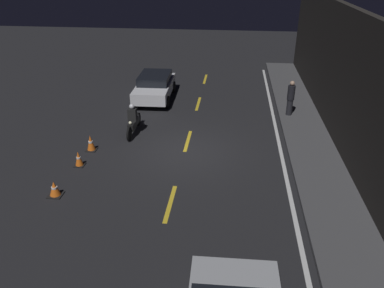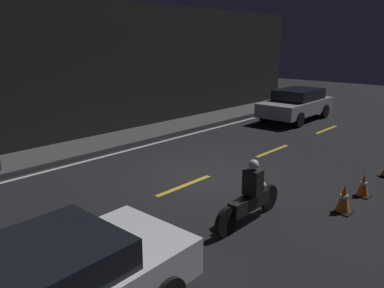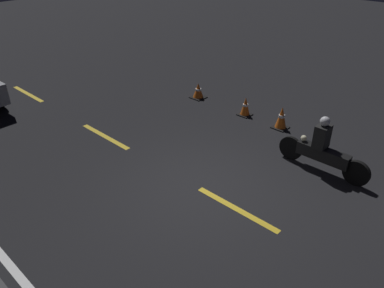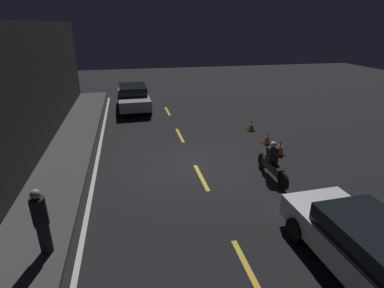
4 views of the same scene
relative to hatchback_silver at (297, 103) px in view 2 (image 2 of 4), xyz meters
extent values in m
plane|color=black|center=(-9.06, -2.06, -0.80)|extent=(56.00, 56.00, 0.00)
cube|color=#424244|center=(-9.06, 2.95, -0.73)|extent=(28.00, 1.92, 0.16)
cube|color=black|center=(-9.06, 4.06, 1.83)|extent=(28.00, 0.30, 5.28)
cube|color=gold|center=(-14.56, -2.06, -0.80)|extent=(2.00, 0.14, 0.01)
cube|color=gold|center=(-10.06, -2.06, -0.80)|extent=(2.00, 0.14, 0.01)
cube|color=gold|center=(-5.56, -2.06, -0.80)|extent=(2.00, 0.14, 0.01)
cube|color=gold|center=(-1.06, -2.06, -0.80)|extent=(2.00, 0.14, 0.01)
cube|color=silver|center=(-9.06, 1.74, -0.80)|extent=(25.20, 0.14, 0.01)
cube|color=black|center=(-15.26, -4.48, 0.31)|extent=(2.27, 1.65, 0.43)
cylinder|color=black|center=(-13.84, -3.58, -0.50)|extent=(0.62, 0.20, 0.61)
cube|color=#9EA0A5|center=(-0.06, 0.00, -0.14)|extent=(4.61, 1.97, 0.64)
cube|color=black|center=(0.17, 0.00, 0.43)|extent=(2.55, 1.73, 0.51)
cube|color=red|center=(2.20, -0.55, 0.02)|extent=(0.06, 0.20, 0.10)
cube|color=red|center=(2.17, 0.66, 0.02)|extent=(0.06, 0.20, 0.10)
cylinder|color=black|center=(-1.45, -0.94, -0.46)|extent=(0.69, 0.20, 0.69)
cylinder|color=black|center=(-1.50, 0.87, -0.46)|extent=(0.69, 0.20, 0.69)
cylinder|color=black|center=(1.37, -0.87, -0.46)|extent=(0.69, 0.20, 0.69)
cylinder|color=black|center=(1.33, 0.94, -0.46)|extent=(0.69, 0.20, 0.69)
cylinder|color=black|center=(-9.84, -4.50, -0.50)|extent=(0.60, 0.08, 0.60)
cylinder|color=black|center=(-11.45, -4.52, -0.50)|extent=(0.60, 0.10, 0.60)
cube|color=black|center=(-10.65, -4.51, -0.35)|extent=(1.23, 0.25, 0.30)
sphere|color=#F2EABF|center=(-10.13, -4.51, -0.12)|extent=(0.14, 0.14, 0.14)
cube|color=black|center=(-10.55, -4.51, 0.07)|extent=(0.28, 0.36, 0.55)
sphere|color=silver|center=(-10.55, -4.51, 0.46)|extent=(0.22, 0.22, 0.22)
cube|color=black|center=(-8.80, -5.79, -0.79)|extent=(0.41, 0.41, 0.03)
cone|color=orange|center=(-8.80, -5.79, -0.46)|extent=(0.32, 0.32, 0.62)
cylinder|color=white|center=(-8.80, -5.79, -0.43)|extent=(0.17, 0.17, 0.07)
cube|color=black|center=(-7.55, -5.79, -0.79)|extent=(0.37, 0.37, 0.03)
cone|color=orange|center=(-7.55, -5.79, -0.50)|extent=(0.29, 0.29, 0.55)
cylinder|color=white|center=(-7.55, -5.79, -0.47)|extent=(0.16, 0.16, 0.07)
camera|label=1|loc=(3.96, -0.28, 6.11)|focal=35.00mm
camera|label=2|loc=(-16.79, -8.54, 2.90)|focal=35.00mm
camera|label=3|loc=(-13.45, 2.90, 4.11)|focal=35.00mm
camera|label=4|loc=(-19.37, 0.28, 4.35)|focal=28.00mm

